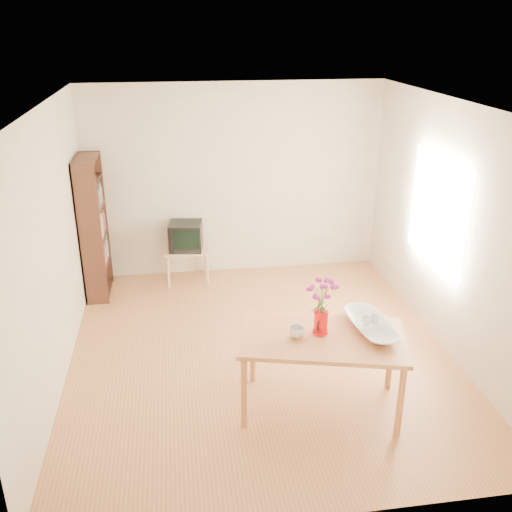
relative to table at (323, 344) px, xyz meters
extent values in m
plane|color=#A5663A|center=(-0.40, 1.00, -0.67)|extent=(4.50, 4.50, 0.00)
plane|color=white|center=(-0.40, 1.00, 1.93)|extent=(4.50, 4.50, 0.00)
plane|color=beige|center=(-0.40, 3.25, 0.63)|extent=(4.00, 0.00, 4.00)
plane|color=beige|center=(-0.40, -1.25, 0.63)|extent=(4.00, 0.00, 4.00)
plane|color=beige|center=(-2.40, 1.00, 0.63)|extent=(0.00, 4.50, 4.50)
plane|color=beige|center=(1.60, 1.00, 0.63)|extent=(0.00, 4.50, 4.50)
plane|color=white|center=(1.58, 1.30, 0.73)|extent=(0.00, 1.30, 1.30)
cube|color=#BA6F3F|center=(0.00, 0.00, 0.06)|extent=(1.60, 1.15, 0.04)
cylinder|color=#BA6F3F|center=(-0.73, -0.18, -0.32)|extent=(0.06, 0.06, 0.71)
cylinder|color=#BA6F3F|center=(0.55, -0.50, -0.32)|extent=(0.06, 0.06, 0.71)
cylinder|color=#BA6F3F|center=(-0.55, 0.50, -0.32)|extent=(0.06, 0.06, 0.71)
cylinder|color=#BA6F3F|center=(0.73, 0.18, -0.32)|extent=(0.06, 0.06, 0.71)
cube|color=tan|center=(-1.10, 2.97, -0.23)|extent=(0.60, 0.45, 0.03)
cylinder|color=tan|center=(-1.36, 2.79, -0.46)|extent=(0.04, 0.04, 0.43)
cylinder|color=tan|center=(-0.84, 2.79, -0.46)|extent=(0.04, 0.04, 0.43)
cylinder|color=tan|center=(-1.36, 3.16, -0.46)|extent=(0.04, 0.04, 0.43)
cylinder|color=tan|center=(-0.84, 3.16, -0.46)|extent=(0.04, 0.04, 0.43)
cube|color=black|center=(-2.25, 2.41, 0.23)|extent=(0.28, 0.02, 1.80)
cube|color=black|center=(-2.25, 3.09, 0.23)|extent=(0.28, 0.03, 1.80)
cube|color=black|center=(-2.38, 2.75, 0.23)|extent=(0.02, 0.70, 1.80)
cube|color=black|center=(-2.25, 2.75, -0.63)|extent=(0.27, 0.65, 0.02)
cube|color=black|center=(-2.25, 2.75, -0.27)|extent=(0.27, 0.65, 0.02)
cube|color=black|center=(-2.25, 2.75, 0.11)|extent=(0.27, 0.65, 0.02)
cube|color=black|center=(-2.25, 2.75, 0.49)|extent=(0.27, 0.65, 0.02)
cube|color=black|center=(-2.25, 2.75, 0.85)|extent=(0.27, 0.65, 0.02)
cube|color=black|center=(-2.25, 2.75, 1.11)|extent=(0.27, 0.65, 0.02)
cylinder|color=red|center=(-0.01, 0.06, 0.18)|extent=(0.12, 0.12, 0.20)
cylinder|color=red|center=(-0.01, 0.06, 0.09)|extent=(0.14, 0.14, 0.02)
cylinder|color=red|center=(-0.01, 0.06, 0.28)|extent=(0.13, 0.13, 0.01)
cone|color=red|center=(0.02, 0.01, 0.26)|extent=(0.07, 0.08, 0.06)
torus|color=black|center=(-0.04, 0.13, 0.19)|extent=(0.06, 0.10, 0.10)
imported|color=white|center=(-0.23, 0.01, 0.13)|extent=(0.17, 0.17, 0.10)
imported|color=white|center=(0.45, 0.05, 0.31)|extent=(0.53, 0.53, 0.46)
imported|color=white|center=(0.41, 0.05, 0.27)|extent=(0.10, 0.10, 0.07)
imported|color=white|center=(0.49, 0.07, 0.27)|extent=(0.09, 0.09, 0.07)
cube|color=black|center=(-1.10, 2.97, -0.03)|extent=(0.47, 0.44, 0.37)
cube|color=black|center=(-1.10, 3.04, -0.01)|extent=(0.32, 0.25, 0.26)
cube|color=black|center=(-1.10, 2.77, -0.01)|extent=(0.33, 0.05, 0.26)
camera|label=1|loc=(-1.23, -4.21, 2.65)|focal=40.00mm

